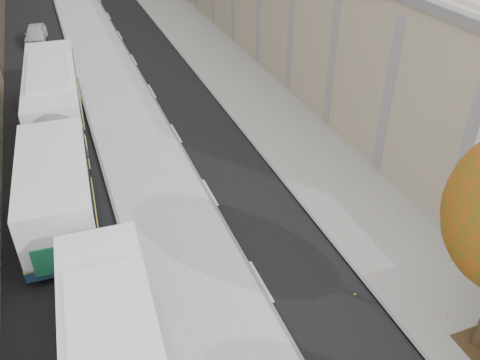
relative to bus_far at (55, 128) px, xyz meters
name	(u,v)px	position (x,y,z in m)	size (l,w,h in m)	color
bus_platform	(119,102)	(3.84, 5.42, -1.59)	(4.25, 150.00, 0.15)	#AFAFAF
sidewalk	(242,84)	(11.84, 5.42, -1.63)	(4.75, 150.00, 0.08)	gray
bus_far	(55,128)	(0.00, 0.00, 0.00)	(3.66, 18.44, 3.05)	white
distant_car	(35,34)	(-0.34, 19.15, -1.02)	(1.53, 3.81, 1.30)	silver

